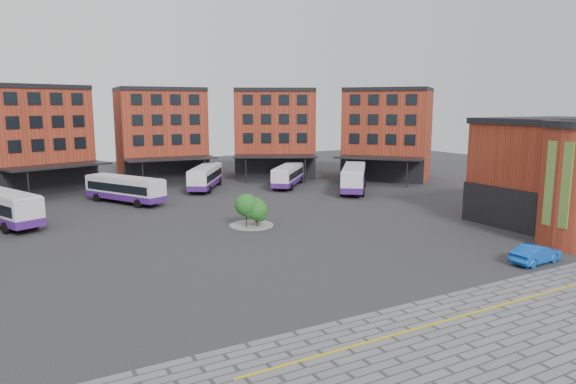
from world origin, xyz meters
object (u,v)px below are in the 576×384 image
bus_b (1,207)px  bus_f (354,178)px  tree_island (253,209)px  bus_c (125,189)px  bus_d (206,177)px  bus_e (288,175)px  blue_car (536,254)px

bus_b → bus_f: bearing=-23.0°
tree_island → bus_f: (21.23, 12.33, 0.17)m
bus_c → bus_d: 13.43m
bus_d → bus_e: bearing=14.5°
bus_d → bus_e: size_ratio=1.13×
bus_b → bus_e: 37.82m
bus_e → bus_d: bearing=-156.0°
bus_e → blue_car: bearing=-50.7°
tree_island → bus_c: 20.65m
tree_island → bus_b: bearing=149.4°
bus_e → bus_f: size_ratio=0.86×
bus_b → blue_car: 49.00m
tree_island → bus_b: size_ratio=0.35×
bus_e → bus_f: 10.07m
bus_d → blue_car: bearing=-45.7°
bus_d → blue_car: bus_d is taller
bus_b → bus_f: bus_f is taller
tree_island → bus_d: (3.93, 24.20, 0.02)m
bus_b → bus_d: 27.98m
tree_island → bus_d: size_ratio=0.39×
bus_b → bus_f: size_ratio=1.07×
bus_e → tree_island: bearing=-85.2°
bus_c → bus_d: size_ratio=1.02×
bus_d → bus_f: size_ratio=0.97×
bus_c → bus_f: size_ratio=0.98×
bus_b → bus_d: size_ratio=1.11×
bus_c → bus_e: bus_c is taller
bus_d → bus_b: bearing=-123.8°
blue_car → bus_d: bearing=8.9°
bus_c → bus_d: bus_d is taller
tree_island → bus_b: bus_b is taller
bus_f → tree_island: bearing=-111.2°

